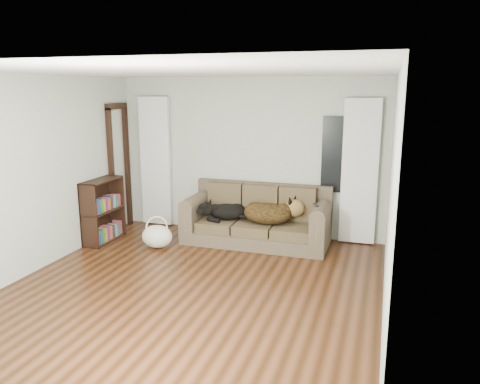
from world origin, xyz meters
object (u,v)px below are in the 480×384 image
(dog_shepherd, at_px, (271,214))
(bookshelf, at_px, (103,211))
(tote_bag, at_px, (157,237))
(dog_black_lab, at_px, (225,211))
(sofa, at_px, (256,215))

(dog_shepherd, bearing_deg, bookshelf, 14.81)
(tote_bag, height_order, bookshelf, bookshelf)
(dog_black_lab, bearing_deg, bookshelf, -167.52)
(tote_bag, bearing_deg, sofa, 26.24)
(tote_bag, bearing_deg, dog_black_lab, 37.12)
(dog_shepherd, bearing_deg, tote_bag, 23.54)
(sofa, bearing_deg, tote_bag, -153.76)
(dog_black_lab, distance_m, tote_bag, 1.15)
(sofa, height_order, bookshelf, bookshelf)
(bookshelf, bearing_deg, tote_bag, -9.79)
(dog_black_lab, distance_m, bookshelf, 1.95)
(sofa, xyz_separation_m, dog_black_lab, (-0.52, -0.02, 0.03))
(dog_shepherd, bearing_deg, sofa, -1.67)
(sofa, height_order, tote_bag, sofa)
(sofa, relative_size, tote_bag, 4.67)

